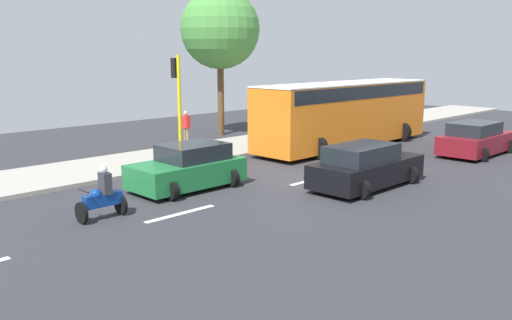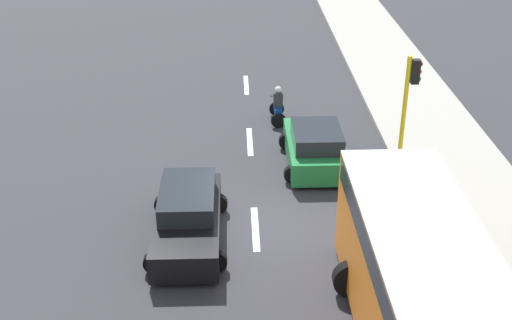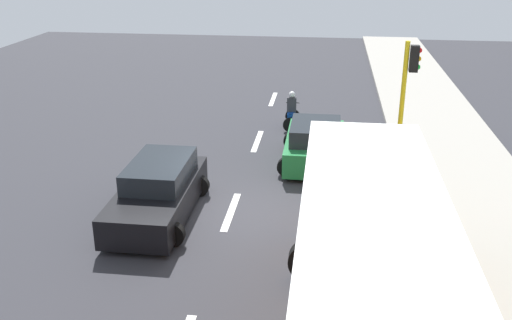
% 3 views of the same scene
% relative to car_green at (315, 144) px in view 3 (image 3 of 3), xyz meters
% --- Properties ---
extents(ground_plane, '(40.00, 60.00, 0.10)m').
position_rel_car_green_xyz_m(ground_plane, '(-2.22, -3.99, -0.76)').
color(ground_plane, '#2D2D33').
extents(sidewalk, '(4.00, 60.00, 0.15)m').
position_rel_car_green_xyz_m(sidewalk, '(4.78, -3.99, -0.64)').
color(sidewalk, '#9E998E').
rests_on(sidewalk, ground).
extents(lane_stripe_mid, '(0.20, 2.40, 0.01)m').
position_rel_car_green_xyz_m(lane_stripe_mid, '(-2.22, -3.99, -0.70)').
color(lane_stripe_mid, white).
rests_on(lane_stripe_mid, ground).
extents(lane_stripe_south, '(0.20, 2.40, 0.01)m').
position_rel_car_green_xyz_m(lane_stripe_south, '(-2.22, 2.01, -0.70)').
color(lane_stripe_south, white).
rests_on(lane_stripe_south, ground).
extents(lane_stripe_far_south, '(0.20, 2.40, 0.01)m').
position_rel_car_green_xyz_m(lane_stripe_far_south, '(-2.22, 8.01, -0.70)').
color(lane_stripe_far_south, white).
rests_on(lane_stripe_far_south, ground).
extents(car_green, '(2.36, 3.86, 1.52)m').
position_rel_car_green_xyz_m(car_green, '(0.00, 0.00, 0.00)').
color(car_green, '#1E7238').
rests_on(car_green, ground).
extents(car_black, '(2.25, 4.56, 1.52)m').
position_rel_car_green_xyz_m(car_black, '(-4.17, -4.45, 0.00)').
color(car_black, black).
rests_on(car_black, ground).
extents(city_bus, '(3.20, 11.00, 3.16)m').
position_rel_car_green_xyz_m(city_bus, '(1.22, -10.69, 1.14)').
color(city_bus, orange).
rests_on(city_bus, ground).
extents(motorcycle, '(0.60, 1.30, 1.53)m').
position_rel_car_green_xyz_m(motorcycle, '(-1.06, 3.82, -0.07)').
color(motorcycle, black).
rests_on(motorcycle, ground).
extents(traffic_light_corner, '(0.49, 0.24, 4.50)m').
position_rel_car_green_xyz_m(traffic_light_corner, '(2.62, -1.59, 2.22)').
color(traffic_light_corner, yellow).
rests_on(traffic_light_corner, ground).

